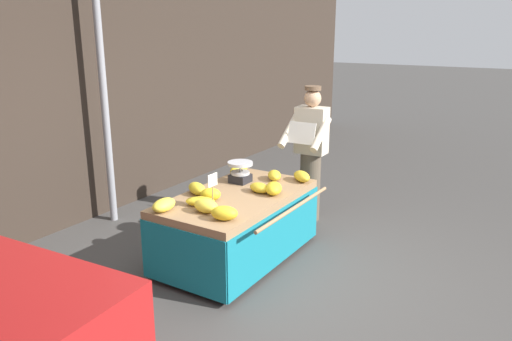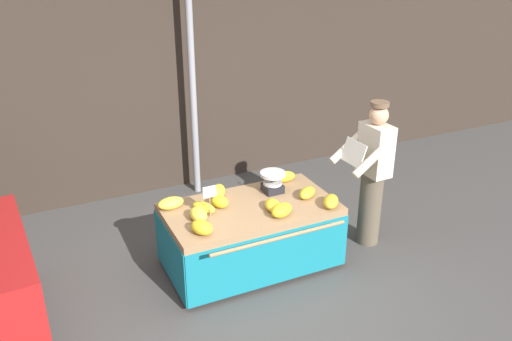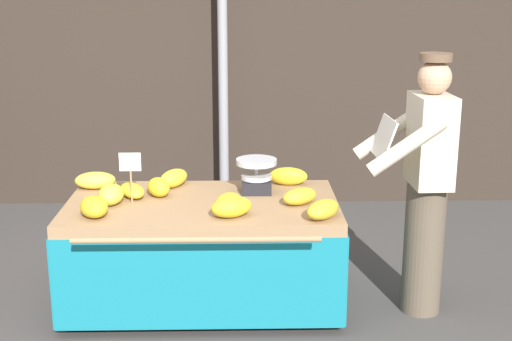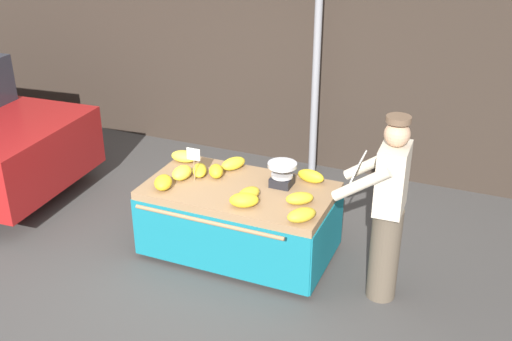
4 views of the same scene
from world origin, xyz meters
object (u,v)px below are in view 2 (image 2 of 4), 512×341
object	(u,v)px
price_sign	(210,195)
banana_bunch_6	(171,203)
banana_bunch_7	(331,201)
weighing_scale	(273,182)
banana_bunch_9	(282,210)
banana_cart	(250,223)
banana_bunch_5	(307,193)
banana_bunch_4	(284,177)
street_pole	(192,80)
banana_bunch_0	(204,207)
banana_bunch_10	(220,202)
banana_bunch_8	(198,214)
banana_bunch_1	(202,227)
banana_bunch_2	(273,205)
banana_bunch_3	(218,191)
vendor_person	(372,174)

from	to	relation	value
price_sign	banana_bunch_6	world-z (taller)	price_sign
price_sign	banana_bunch_7	xyz separation A→B (m)	(1.22, -0.33, -0.19)
weighing_scale	banana_bunch_9	xyz separation A→B (m)	(-0.17, -0.52, -0.05)
banana_cart	banana_bunch_5	size ratio (longest dim) A/B	7.04
banana_bunch_4	banana_bunch_5	xyz separation A→B (m)	(0.05, -0.45, -0.01)
street_pole	banana_bunch_7	distance (m)	2.58
price_sign	banana_bunch_4	size ratio (longest dim) A/B	1.24
banana_bunch_0	banana_bunch_6	world-z (taller)	banana_bunch_6
street_pole	banana_bunch_10	size ratio (longest dim) A/B	15.67
banana_bunch_4	banana_bunch_8	world-z (taller)	banana_bunch_8
banana_bunch_1	banana_bunch_4	xyz separation A→B (m)	(1.24, 0.68, 0.00)
banana_bunch_6	banana_bunch_2	bearing A→B (deg)	-26.94
banana_bunch_1	price_sign	bearing A→B (deg)	54.61
banana_bunch_4	price_sign	bearing A→B (deg)	-158.85
banana_bunch_1	banana_bunch_6	world-z (taller)	banana_bunch_1
banana_bunch_9	price_sign	bearing A→B (deg)	156.20
street_pole	banana_bunch_2	bearing A→B (deg)	-87.91
banana_cart	banana_bunch_3	distance (m)	0.49
banana_bunch_4	banana_bunch_1	bearing A→B (deg)	-151.47
banana_bunch_4	banana_bunch_7	bearing A→B (deg)	-77.54
banana_cart	banana_bunch_0	xyz separation A→B (m)	(-0.48, 0.11, 0.25)
banana_bunch_5	banana_bunch_6	size ratio (longest dim) A/B	0.92
banana_bunch_5	banana_bunch_7	bearing A→B (deg)	-67.58
banana_bunch_7	banana_bunch_10	xyz separation A→B (m)	(-1.06, 0.48, 0.01)
banana_bunch_0	banana_bunch_1	xyz separation A→B (m)	(-0.17, -0.41, 0.02)
banana_bunch_3	banana_bunch_6	distance (m)	0.55
street_pole	banana_cart	xyz separation A→B (m)	(-0.10, -1.99, -1.07)
banana_bunch_1	banana_bunch_4	size ratio (longest dim) A/B	0.89
street_pole	vendor_person	size ratio (longest dim) A/B	1.87
banana_bunch_1	banana_cart	bearing A→B (deg)	24.98
banana_bunch_6	banana_bunch_10	xyz separation A→B (m)	(0.47, -0.20, 0.01)
street_pole	weighing_scale	xyz separation A→B (m)	(0.27, -1.79, -0.75)
banana_bunch_3	banana_bunch_5	world-z (taller)	banana_bunch_3
banana_bunch_3	banana_bunch_7	bearing A→B (deg)	-36.20
banana_bunch_0	banana_bunch_7	world-z (taller)	banana_bunch_7
street_pole	weighing_scale	size ratio (longest dim) A/B	11.45
banana_cart	banana_bunch_10	xyz separation A→B (m)	(-0.30, 0.12, 0.27)
price_sign	banana_bunch_1	world-z (taller)	price_sign
banana_bunch_1	banana_bunch_10	xyz separation A→B (m)	(0.35, 0.42, 0.00)
banana_cart	banana_bunch_9	size ratio (longest dim) A/B	6.85
weighing_scale	vendor_person	size ratio (longest dim) A/B	0.16
banana_bunch_0	banana_bunch_3	bearing A→B (deg)	43.36
banana_bunch_0	banana_bunch_1	size ratio (longest dim) A/B	1.17
banana_bunch_1	banana_bunch_8	bearing A→B (deg)	76.75
price_sign	banana_bunch_8	distance (m)	0.23
weighing_scale	banana_bunch_4	distance (m)	0.29
banana_bunch_3	banana_bunch_8	distance (m)	0.54
vendor_person	banana_bunch_6	bearing A→B (deg)	168.36
banana_bunch_0	vendor_person	size ratio (longest dim) A/B	0.17
banana_bunch_3	banana_bunch_6	world-z (taller)	banana_bunch_3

